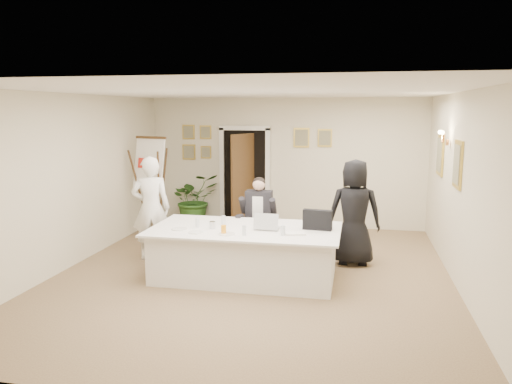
{
  "coord_description": "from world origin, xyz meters",
  "views": [
    {
      "loc": [
        1.53,
        -7.28,
        2.52
      ],
      "look_at": [
        -0.07,
        0.6,
        1.21
      ],
      "focal_mm": 35.0,
      "sensor_mm": 36.0,
      "label": 1
    }
  ],
  "objects_px": {
    "flip_chart": "(154,192)",
    "potted_palm": "(194,199)",
    "laptop_bag": "(317,220)",
    "seated_man": "(258,217)",
    "laptop": "(267,220)",
    "steel_jug": "(212,225)",
    "standing_man": "(151,208)",
    "paper_stack": "(295,233)",
    "standing_woman": "(354,212)",
    "oj_glass": "(224,230)",
    "conference_table": "(245,253)"
  },
  "relations": [
    {
      "from": "flip_chart",
      "to": "oj_glass",
      "type": "bearing_deg",
      "value": -49.9
    },
    {
      "from": "laptop_bag",
      "to": "flip_chart",
      "type": "bearing_deg",
      "value": 156.33
    },
    {
      "from": "conference_table",
      "to": "standing_woman",
      "type": "xyz_separation_m",
      "value": [
        1.61,
        1.04,
        0.48
      ]
    },
    {
      "from": "laptop",
      "to": "paper_stack",
      "type": "xyz_separation_m",
      "value": [
        0.45,
        -0.26,
        -0.13
      ]
    },
    {
      "from": "flip_chart",
      "to": "laptop",
      "type": "bearing_deg",
      "value": -37.88
    },
    {
      "from": "conference_table",
      "to": "laptop",
      "type": "xyz_separation_m",
      "value": [
        0.34,
        0.03,
        0.52
      ]
    },
    {
      "from": "seated_man",
      "to": "potted_palm",
      "type": "relative_size",
      "value": 1.24
    },
    {
      "from": "standing_woman",
      "to": "flip_chart",
      "type": "bearing_deg",
      "value": -16.14
    },
    {
      "from": "steel_jug",
      "to": "oj_glass",
      "type": "bearing_deg",
      "value": -48.63
    },
    {
      "from": "standing_man",
      "to": "steel_jug",
      "type": "height_order",
      "value": "standing_man"
    },
    {
      "from": "conference_table",
      "to": "oj_glass",
      "type": "distance_m",
      "value": 0.65
    },
    {
      "from": "standing_woman",
      "to": "laptop",
      "type": "bearing_deg",
      "value": 37.72
    },
    {
      "from": "standing_man",
      "to": "laptop_bag",
      "type": "height_order",
      "value": "standing_man"
    },
    {
      "from": "oj_glass",
      "to": "standing_man",
      "type": "bearing_deg",
      "value": 146.04
    },
    {
      "from": "laptop",
      "to": "oj_glass",
      "type": "height_order",
      "value": "laptop"
    },
    {
      "from": "standing_man",
      "to": "standing_woman",
      "type": "height_order",
      "value": "standing_man"
    },
    {
      "from": "laptop_bag",
      "to": "seated_man",
      "type": "bearing_deg",
      "value": 144.77
    },
    {
      "from": "laptop",
      "to": "steel_jug",
      "type": "xyz_separation_m",
      "value": [
        -0.81,
        -0.16,
        -0.08
      ]
    },
    {
      "from": "flip_chart",
      "to": "paper_stack",
      "type": "distance_m",
      "value": 3.94
    },
    {
      "from": "standing_woman",
      "to": "potted_palm",
      "type": "relative_size",
      "value": 1.53
    },
    {
      "from": "standing_man",
      "to": "laptop",
      "type": "xyz_separation_m",
      "value": [
        2.12,
        -0.61,
        0.03
      ]
    },
    {
      "from": "laptop_bag",
      "to": "standing_woman",
      "type": "bearing_deg",
      "value": 66.63
    },
    {
      "from": "oj_glass",
      "to": "steel_jug",
      "type": "height_order",
      "value": "oj_glass"
    },
    {
      "from": "seated_man",
      "to": "paper_stack",
      "type": "distance_m",
      "value": 1.54
    },
    {
      "from": "conference_table",
      "to": "flip_chart",
      "type": "height_order",
      "value": "flip_chart"
    },
    {
      "from": "seated_man",
      "to": "steel_jug",
      "type": "bearing_deg",
      "value": -123.23
    },
    {
      "from": "standing_man",
      "to": "paper_stack",
      "type": "bearing_deg",
      "value": 141.87
    },
    {
      "from": "flip_chart",
      "to": "potted_palm",
      "type": "bearing_deg",
      "value": 69.53
    },
    {
      "from": "flip_chart",
      "to": "paper_stack",
      "type": "height_order",
      "value": "flip_chart"
    },
    {
      "from": "standing_man",
      "to": "standing_woman",
      "type": "distance_m",
      "value": 3.41
    },
    {
      "from": "laptop_bag",
      "to": "paper_stack",
      "type": "relative_size",
      "value": 1.54
    },
    {
      "from": "standing_man",
      "to": "laptop_bag",
      "type": "distance_m",
      "value": 2.9
    },
    {
      "from": "flip_chart",
      "to": "laptop_bag",
      "type": "distance_m",
      "value": 3.99
    },
    {
      "from": "seated_man",
      "to": "laptop_bag",
      "type": "xyz_separation_m",
      "value": [
        1.09,
        -0.97,
        0.21
      ]
    },
    {
      "from": "flip_chart",
      "to": "potted_palm",
      "type": "relative_size",
      "value": 1.73
    },
    {
      "from": "potted_palm",
      "to": "laptop_bag",
      "type": "xyz_separation_m",
      "value": [
        2.99,
        -3.22,
        0.35
      ]
    },
    {
      "from": "standing_man",
      "to": "steel_jug",
      "type": "relative_size",
      "value": 16.13
    },
    {
      "from": "conference_table",
      "to": "oj_glass",
      "type": "xyz_separation_m",
      "value": [
        -0.22,
        -0.41,
        0.45
      ]
    },
    {
      "from": "laptop_bag",
      "to": "potted_palm",
      "type": "bearing_deg",
      "value": 139.57
    },
    {
      "from": "seated_man",
      "to": "steel_jug",
      "type": "distance_m",
      "value": 1.31
    },
    {
      "from": "conference_table",
      "to": "oj_glass",
      "type": "relative_size",
      "value": 21.87
    },
    {
      "from": "seated_man",
      "to": "laptop",
      "type": "bearing_deg",
      "value": -84.38
    },
    {
      "from": "standing_man",
      "to": "potted_palm",
      "type": "xyz_separation_m",
      "value": [
        -0.13,
        2.7,
        -0.31
      ]
    },
    {
      "from": "flip_chart",
      "to": "seated_man",
      "type": "bearing_deg",
      "value": -23.82
    },
    {
      "from": "conference_table",
      "to": "steel_jug",
      "type": "bearing_deg",
      "value": -164.88
    },
    {
      "from": "potted_palm",
      "to": "oj_glass",
      "type": "height_order",
      "value": "potted_palm"
    },
    {
      "from": "laptop",
      "to": "oj_glass",
      "type": "xyz_separation_m",
      "value": [
        -0.56,
        -0.44,
        -0.07
      ]
    },
    {
      "from": "flip_chart",
      "to": "standing_man",
      "type": "xyz_separation_m",
      "value": [
        0.58,
        -1.5,
        -0.03
      ]
    },
    {
      "from": "standing_woman",
      "to": "oj_glass",
      "type": "distance_m",
      "value": 2.33
    },
    {
      "from": "potted_palm",
      "to": "seated_man",
      "type": "bearing_deg",
      "value": -49.67
    }
  ]
}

